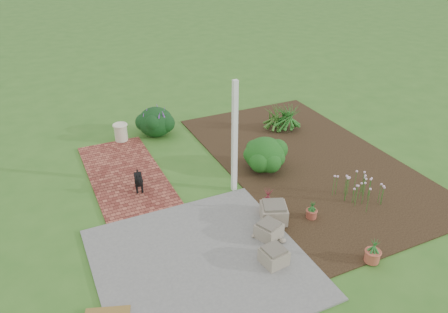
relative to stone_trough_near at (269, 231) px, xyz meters
name	(u,v)px	position (x,y,z in m)	size (l,w,h in m)	color
ground	(224,195)	(-0.14, 1.67, -0.18)	(80.00, 80.00, 0.00)	#346921
concrete_patio	(201,262)	(-1.39, -0.08, -0.16)	(3.50, 3.50, 0.04)	slate
brick_path	(125,174)	(-1.84, 3.42, -0.16)	(1.60, 3.50, 0.04)	maroon
garden_bed	(307,160)	(2.36, 2.17, -0.16)	(4.00, 7.00, 0.03)	black
veranda_post	(235,138)	(0.16, 1.77, 1.07)	(0.10, 0.10, 2.50)	white
stone_trough_near	(269,231)	(0.00, 0.00, 0.00)	(0.41, 0.41, 0.27)	gray
stone_trough_mid	(274,257)	(-0.27, -0.64, 0.00)	(0.40, 0.40, 0.27)	gray
stone_trough_far	(274,213)	(0.34, 0.40, 0.03)	(0.49, 0.49, 0.33)	gray
black_dog	(138,180)	(-1.74, 2.54, 0.14)	(0.23, 0.54, 0.47)	black
cream_ceramic_urn	(121,132)	(-1.50, 5.15, 0.09)	(0.34, 0.34, 0.45)	beige
evergreen_shrub	(265,154)	(1.19, 2.23, 0.25)	(0.94, 0.94, 0.80)	#0E3910
agapanthus_clump_back	(287,114)	(2.82, 3.88, 0.31)	(1.01, 1.01, 0.91)	#0C3B0D
agapanthus_clump_front	(275,116)	(2.54, 4.02, 0.25)	(0.90, 0.90, 0.80)	#1B3C0F
pink_flower_patch	(360,189)	(2.29, 0.23, 0.14)	(0.90, 0.90, 0.57)	#113D0F
terracotta_pot_bronze	(267,207)	(0.38, 0.70, -0.03)	(0.29, 0.29, 0.23)	#B5693D
terracotta_pot_small_left	(311,214)	(1.07, 0.17, -0.06)	(0.21, 0.21, 0.17)	brown
terracotta_pot_small_right	(372,256)	(1.28, -1.31, -0.04)	(0.25, 0.25, 0.22)	#AA4F39
purple_flowering_bush	(156,121)	(-0.53, 5.16, 0.23)	(0.95, 0.95, 0.80)	black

